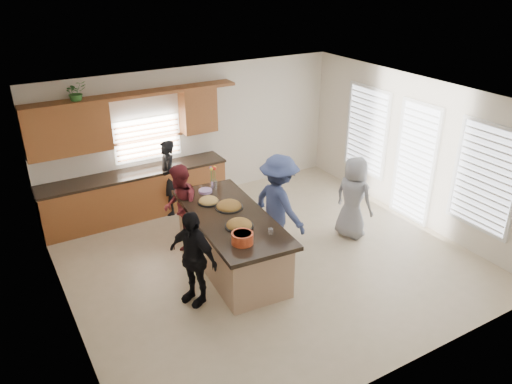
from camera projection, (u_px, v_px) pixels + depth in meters
floor at (268, 259)px, 8.64m from camera, size 6.50×6.50×0.00m
room_shell at (269, 157)px, 7.83m from camera, size 6.52×6.02×2.81m
back_cabinetry at (131, 174)px, 9.72m from camera, size 4.08×0.66×2.46m
right_wall_glazing at (417, 155)px, 9.44m from camera, size 0.06×4.00×2.25m
island at (231, 242)px, 8.29m from camera, size 1.35×2.78×0.95m
platter_front at (239, 225)px, 7.73m from camera, size 0.45×0.45×0.18m
platter_mid at (229, 206)px, 8.31m from camera, size 0.47×0.47×0.19m
platter_back at (209, 201)px, 8.48m from camera, size 0.37×0.37×0.15m
salad_bowl at (242, 238)px, 7.25m from camera, size 0.32×0.32×0.17m
clear_cup at (271, 231)px, 7.52m from camera, size 0.08×0.08×0.09m
plate_stack at (205, 191)px, 8.87m from camera, size 0.24×0.24×0.05m
flower_vase at (213, 177)px, 8.94m from camera, size 0.14×0.14×0.42m
potted_plant at (76, 92)px, 8.71m from camera, size 0.43×0.39×0.40m
woman_left_back at (168, 178)px, 9.90m from camera, size 0.47×0.62×1.54m
woman_left_mid at (180, 207)px, 8.73m from camera, size 0.84×0.92×1.55m
woman_left_front at (193, 258)px, 7.29m from camera, size 0.69×0.96×1.51m
woman_right_back at (279, 205)px, 8.52m from camera, size 0.84×1.25×1.80m
woman_right_front at (353, 198)px, 9.06m from camera, size 0.67×0.86×1.56m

